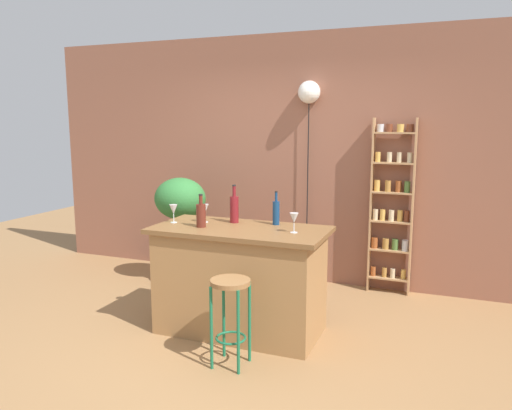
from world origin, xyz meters
TOP-DOWN VIEW (x-y plane):
  - ground at (0.00, 0.00)m, footprint 12.00×12.00m
  - back_wall at (0.00, 1.95)m, footprint 6.40×0.10m
  - kitchen_counter at (0.00, 0.30)m, footprint 1.50×0.74m
  - bar_stool at (0.18, -0.31)m, footprint 0.30×0.30m
  - spice_shelf at (1.10, 1.82)m, footprint 0.44×0.13m
  - plant_stool at (-1.13, 1.24)m, footprint 0.36×0.36m
  - potted_plant at (-1.13, 1.24)m, footprint 0.58×0.52m
  - bottle_sauce_amber at (-0.13, 0.48)m, footprint 0.08×0.08m
  - bottle_wine_red at (0.25, 0.53)m, footprint 0.06×0.06m
  - bottle_spirits_clear at (-0.32, 0.21)m, footprint 0.08×0.08m
  - wine_glass_left at (0.49, 0.28)m, footprint 0.07×0.07m
  - wine_glass_center at (-0.64, 0.28)m, footprint 0.07×0.07m
  - wine_glass_right at (-0.39, 0.40)m, footprint 0.07×0.07m
  - pendant_globe_light at (0.17, 1.84)m, footprint 0.25×0.25m

SIDE VIEW (x-z plane):
  - ground at x=0.00m, z-range 0.00..0.00m
  - plant_stool at x=-1.13m, z-range 0.00..0.39m
  - kitchen_counter at x=0.00m, z-range 0.00..0.93m
  - bar_stool at x=0.18m, z-range 0.15..0.83m
  - potted_plant at x=-1.13m, z-range 0.51..1.34m
  - spice_shelf at x=1.10m, z-range 0.02..1.89m
  - bottle_spirits_clear at x=-0.32m, z-range 0.90..1.18m
  - bottle_wine_red at x=0.25m, z-range 0.89..1.19m
  - wine_glass_left at x=0.49m, z-range 0.97..1.13m
  - wine_glass_center at x=-0.64m, z-range 0.97..1.13m
  - wine_glass_right at x=-0.39m, z-range 0.97..1.13m
  - bottle_sauce_amber at x=-0.13m, z-range 0.89..1.23m
  - back_wall at x=0.00m, z-range 0.00..2.80m
  - pendant_globe_light at x=0.17m, z-range 0.99..3.26m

